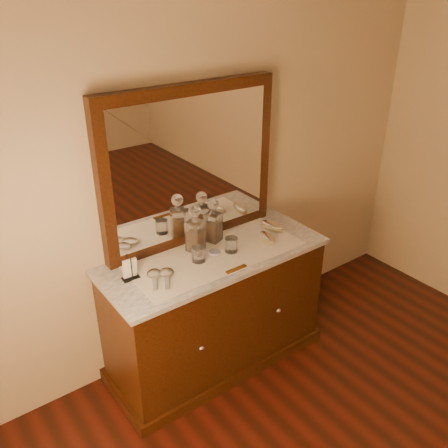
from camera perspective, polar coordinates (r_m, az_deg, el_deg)
The scene contains 18 objects.
dresser_cabinet at distance 3.22m, azimuth -1.07°, elevation -10.30°, with size 1.40×0.55×0.82m, color black.
dresser_plinth at distance 3.46m, azimuth -1.02°, elevation -15.16°, with size 1.46×0.59×0.08m, color black.
knob_left at distance 2.88m, azimuth -2.72°, elevation -14.61°, with size 0.04×0.04×0.04m, color silver.
knob_right at distance 3.17m, azimuth 6.47°, elevation -10.23°, with size 0.04×0.04×0.04m, color silver.
marble_top at distance 2.98m, azimuth -1.14°, elevation -3.82°, with size 1.44×0.59×0.03m, color white.
mirror_frame at distance 2.94m, azimuth -4.02°, elevation 6.85°, with size 1.20×0.08×1.00m, color black.
mirror_glass at distance 2.91m, azimuth -3.65°, elevation 6.66°, with size 1.06×0.01×0.86m, color white.
lace_runner at distance 2.95m, azimuth -0.92°, elevation -3.70°, with size 1.10×0.45×0.00m, color white.
pin_dish at distance 2.96m, azimuth -1.13°, elevation -3.40°, with size 0.07×0.07×0.01m, color white.
comb at distance 2.81m, azimuth 1.47°, elevation -5.39°, with size 0.14×0.03×0.01m, color brown.
napkin_rack at distance 2.76m, azimuth -11.17°, elevation -5.36°, with size 0.10×0.07×0.15m.
decanter_left at distance 2.95m, azimuth -3.45°, elevation -1.09°, with size 0.12×0.12×0.31m.
decanter_right at distance 3.06m, azimuth -1.28°, elevation -0.07°, with size 0.12×0.12×0.30m.
brush_near at distance 3.10m, azimuth 5.18°, elevation -1.64°, with size 0.10×0.17×0.04m.
brush_far at distance 3.25m, azimuth 5.76°, elevation -0.23°, with size 0.12×0.19×0.05m.
hand_mirror_outer at distance 2.77m, azimuth -8.32°, elevation -6.10°, with size 0.15×0.22×0.02m.
hand_mirror_inner at distance 2.77m, azimuth -6.87°, elevation -5.99°, with size 0.16×0.22×0.02m.
tumblers at distance 2.92m, azimuth -1.06°, elevation -3.04°, with size 0.31×0.11×0.09m.
Camera 1 is at (-1.46, -0.13, 2.38)m, focal length 38.29 mm.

